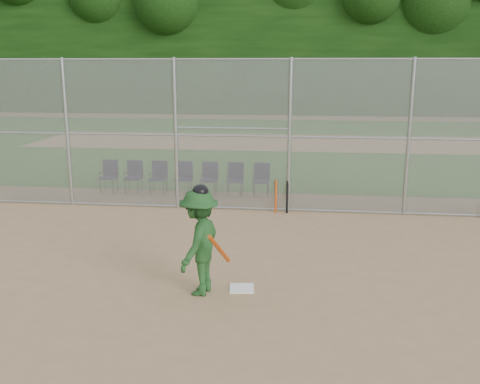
# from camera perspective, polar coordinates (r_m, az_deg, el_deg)

# --- Properties ---
(ground) EXTENTS (100.00, 100.00, 0.00)m
(ground) POSITION_cam_1_polar(r_m,az_deg,el_deg) (9.68, -1.72, -9.81)
(ground) COLOR tan
(ground) RESTS_ON ground
(grass_strip) EXTENTS (100.00, 100.00, 0.00)m
(grass_strip) POSITION_cam_1_polar(r_m,az_deg,el_deg) (27.10, 3.77, 5.36)
(grass_strip) COLOR #265D1C
(grass_strip) RESTS_ON ground
(dirt_patch_far) EXTENTS (24.00, 24.00, 0.00)m
(dirt_patch_far) POSITION_cam_1_polar(r_m,az_deg,el_deg) (27.10, 3.77, 5.36)
(dirt_patch_far) COLOR tan
(dirt_patch_far) RESTS_ON ground
(backstop_fence) EXTENTS (16.09, 0.09, 4.00)m
(backstop_fence) POSITION_cam_1_polar(r_m,az_deg,el_deg) (13.97, 1.18, 6.26)
(backstop_fence) COLOR gray
(backstop_fence) RESTS_ON ground
(treeline) EXTENTS (81.00, 60.00, 11.00)m
(treeline) POSITION_cam_1_polar(r_m,az_deg,el_deg) (28.87, 4.16, 16.78)
(treeline) COLOR black
(treeline) RESTS_ON ground
(home_plate) EXTENTS (0.46, 0.46, 0.02)m
(home_plate) POSITION_cam_1_polar(r_m,az_deg,el_deg) (9.49, 0.18, -10.23)
(home_plate) COLOR white
(home_plate) RESTS_ON ground
(batter_at_plate) EXTENTS (1.01, 1.37, 1.91)m
(batter_at_plate) POSITION_cam_1_polar(r_m,az_deg,el_deg) (9.04, -4.35, -5.28)
(batter_at_plate) COLOR #1E4B1F
(batter_at_plate) RESTS_ON ground
(spare_bats) EXTENTS (0.36, 0.23, 0.85)m
(spare_bats) POSITION_cam_1_polar(r_m,az_deg,el_deg) (14.12, 4.46, -0.51)
(spare_bats) COLOR #D84C14
(spare_bats) RESTS_ON ground
(chair_0) EXTENTS (0.54, 0.52, 0.96)m
(chair_0) POSITION_cam_1_polar(r_m,az_deg,el_deg) (16.82, -13.87, 1.61)
(chair_0) COLOR #0E0F36
(chair_0) RESTS_ON ground
(chair_1) EXTENTS (0.54, 0.52, 0.96)m
(chair_1) POSITION_cam_1_polar(r_m,az_deg,el_deg) (16.56, -11.33, 1.57)
(chair_1) COLOR #0E0F36
(chair_1) RESTS_ON ground
(chair_2) EXTENTS (0.54, 0.52, 0.96)m
(chair_2) POSITION_cam_1_polar(r_m,az_deg,el_deg) (16.34, -8.72, 1.51)
(chair_2) COLOR #0E0F36
(chair_2) RESTS_ON ground
(chair_3) EXTENTS (0.54, 0.52, 0.96)m
(chair_3) POSITION_cam_1_polar(r_m,az_deg,el_deg) (16.16, -6.05, 1.46)
(chair_3) COLOR #0E0F36
(chair_3) RESTS_ON ground
(chair_4) EXTENTS (0.54, 0.52, 0.96)m
(chair_4) POSITION_cam_1_polar(r_m,az_deg,el_deg) (16.01, -3.32, 1.40)
(chair_4) COLOR #0E0F36
(chair_4) RESTS_ON ground
(chair_5) EXTENTS (0.54, 0.52, 0.96)m
(chair_5) POSITION_cam_1_polar(r_m,az_deg,el_deg) (15.89, -0.54, 1.33)
(chair_5) COLOR #0E0F36
(chair_5) RESTS_ON ground
(chair_6) EXTENTS (0.54, 0.52, 0.96)m
(chair_6) POSITION_cam_1_polar(r_m,az_deg,el_deg) (15.82, 2.26, 1.26)
(chair_6) COLOR #0E0F36
(chair_6) RESTS_ON ground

